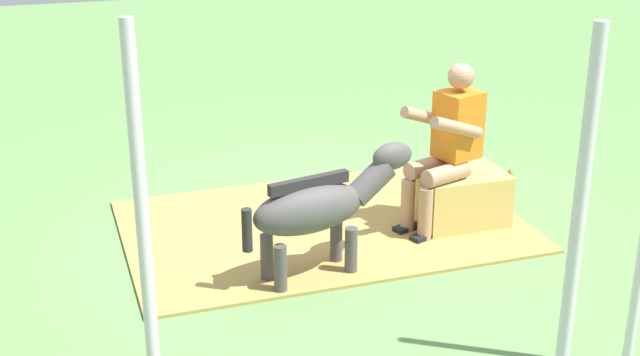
# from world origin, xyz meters

# --- Properties ---
(ground_plane) EXTENTS (24.00, 24.00, 0.00)m
(ground_plane) POSITION_xyz_m (0.00, 0.00, 0.00)
(ground_plane) COLOR #608C4C
(hay_patch) EXTENTS (3.10, 2.05, 0.02)m
(hay_patch) POSITION_xyz_m (0.02, -0.16, 0.01)
(hay_patch) COLOR #AD8C47
(hay_patch) RESTS_ON ground
(hay_bale) EXTENTS (0.69, 0.51, 0.44)m
(hay_bale) POSITION_xyz_m (-1.03, 0.12, 0.22)
(hay_bale) COLOR tan
(hay_bale) RESTS_ON ground
(person_seated) EXTENTS (0.72, 0.54, 1.32)m
(person_seated) POSITION_xyz_m (-0.87, 0.15, 0.72)
(person_seated) COLOR tan
(person_seated) RESTS_ON ground
(pony_standing) EXTENTS (1.33, 0.49, 0.88)m
(pony_standing) POSITION_xyz_m (0.31, 0.61, 0.52)
(pony_standing) COLOR #4C4747
(pony_standing) RESTS_ON ground
(soda_bottle) EXTENTS (0.07, 0.07, 0.29)m
(soda_bottle) POSITION_xyz_m (-1.65, -0.17, 0.14)
(soda_bottle) COLOR brown
(soda_bottle) RESTS_ON ground
(tent_pole_right) EXTENTS (0.06, 0.06, 2.20)m
(tent_pole_right) POSITION_xyz_m (1.69, 2.38, 1.10)
(tent_pole_right) COLOR silver
(tent_pole_right) RESTS_ON ground
(tent_pole_mid) EXTENTS (0.06, 0.06, 2.20)m
(tent_pole_mid) POSITION_xyz_m (0.02, 3.03, 1.10)
(tent_pole_mid) COLOR silver
(tent_pole_mid) RESTS_ON ground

